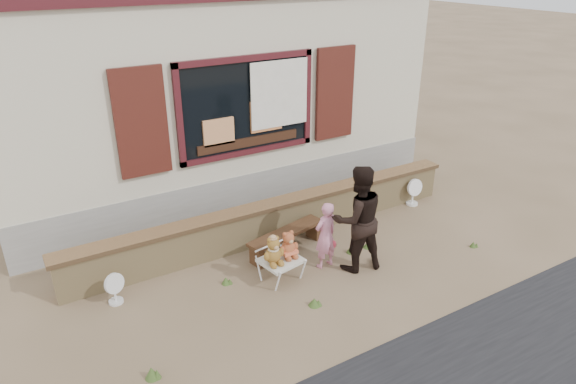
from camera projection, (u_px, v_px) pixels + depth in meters
ground at (308, 264)px, 7.97m from camera, size 80.00×80.00×0.00m
shopfront at (193, 81)px, 10.64m from camera, size 8.04×5.13×4.00m
brick_wall at (276, 219)px, 8.61m from camera, size 7.10×0.36×0.67m
bench at (286, 237)px, 8.22m from camera, size 1.45×0.61×0.36m
folding_chair at (281, 261)px, 7.47m from camera, size 0.64×0.59×0.35m
teddy_bear_left at (273, 250)px, 7.28m from camera, size 0.36×0.33×0.43m
teddy_bear_right at (288, 244)px, 7.45m from camera, size 0.35×0.32×0.42m
child at (325, 235)px, 7.71m from camera, size 0.42×0.30×1.08m
adult at (358, 219)px, 7.56m from camera, size 0.91×0.77×1.67m
fan_left at (114, 288)px, 6.99m from camera, size 0.30×0.20×0.47m
fan_right at (413, 192)px, 9.78m from camera, size 0.33×0.23×0.54m
grass_tufts at (306, 283)px, 7.40m from camera, size 5.55×1.41×0.15m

